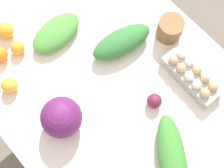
# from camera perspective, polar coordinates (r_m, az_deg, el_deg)

# --- Properties ---
(ground_plane) EXTENTS (8.00, 8.00, 0.00)m
(ground_plane) POSITION_cam_1_polar(r_m,az_deg,el_deg) (2.20, -0.00, -6.46)
(ground_plane) COLOR #70665B
(dining_table) EXTENTS (1.44, 1.05, 0.78)m
(dining_table) POSITION_cam_1_polar(r_m,az_deg,el_deg) (1.53, -0.00, -1.27)
(dining_table) COLOR silver
(dining_table) RESTS_ON ground_plane
(cabbage_purple) EXTENTS (0.18, 0.18, 0.18)m
(cabbage_purple) POSITION_cam_1_polar(r_m,az_deg,el_deg) (1.33, -9.24, -6.05)
(cabbage_purple) COLOR #601E5B
(cabbage_purple) RESTS_ON dining_table
(egg_carton) EXTENTS (0.30, 0.12, 0.09)m
(egg_carton) POSITION_cam_1_polar(r_m,az_deg,el_deg) (1.46, 14.35, 1.55)
(egg_carton) COLOR #A8A8A3
(egg_carton) RESTS_ON dining_table
(paper_bag) EXTENTS (0.12, 0.12, 0.11)m
(paper_bag) POSITION_cam_1_polar(r_m,az_deg,el_deg) (1.52, 10.54, 9.92)
(paper_bag) COLOR olive
(paper_bag) RESTS_ON dining_table
(greens_bunch_beet_tops) EXTENTS (0.16, 0.28, 0.07)m
(greens_bunch_beet_tops) POSITION_cam_1_polar(r_m,az_deg,el_deg) (1.53, -10.17, 9.21)
(greens_bunch_beet_tops) COLOR #4C933D
(greens_bunch_beet_tops) RESTS_ON dining_table
(greens_bunch_kale) EXTENTS (0.37, 0.31, 0.10)m
(greens_bunch_kale) POSITION_cam_1_polar(r_m,az_deg,el_deg) (1.36, 10.95, -13.36)
(greens_bunch_kale) COLOR #3D8433
(greens_bunch_kale) RESTS_ON dining_table
(greens_bunch_dandelion) EXTENTS (0.18, 0.32, 0.10)m
(greens_bunch_dandelion) POSITION_cam_1_polar(r_m,az_deg,el_deg) (1.47, 1.76, 7.69)
(greens_bunch_dandelion) COLOR #337538
(greens_bunch_dandelion) RESTS_ON dining_table
(beet_root) EXTENTS (0.07, 0.07, 0.07)m
(beet_root) POSITION_cam_1_polar(r_m,az_deg,el_deg) (1.40, 7.74, -3.10)
(beet_root) COLOR maroon
(beet_root) RESTS_ON dining_table
(orange_0) EXTENTS (0.07, 0.07, 0.07)m
(orange_0) POSITION_cam_1_polar(r_m,az_deg,el_deg) (1.48, -18.24, -0.23)
(orange_0) COLOR #F9A833
(orange_0) RESTS_ON dining_table
(orange_2) EXTENTS (0.08, 0.08, 0.08)m
(orange_2) POSITION_cam_1_polar(r_m,az_deg,el_deg) (1.60, -18.94, 9.24)
(orange_2) COLOR orange
(orange_2) RESTS_ON dining_table
(orange_4) EXTENTS (0.07, 0.07, 0.07)m
(orange_4) POSITION_cam_1_polar(r_m,az_deg,el_deg) (1.54, -16.88, 6.35)
(orange_4) COLOR orange
(orange_4) RESTS_ON dining_table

